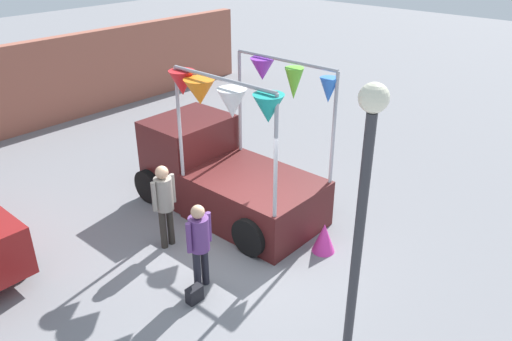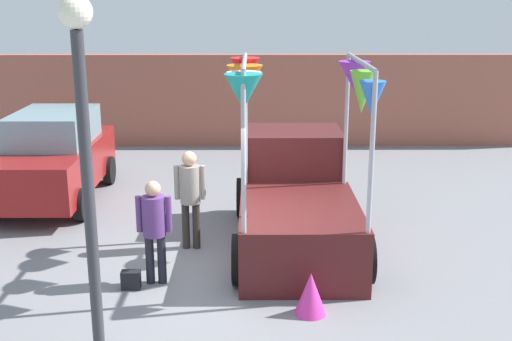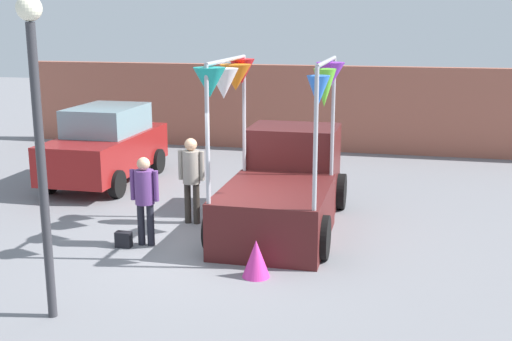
{
  "view_description": "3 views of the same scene",
  "coord_description": "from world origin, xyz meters",
  "px_view_note": "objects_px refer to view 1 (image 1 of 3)",
  "views": [
    {
      "loc": [
        -5.72,
        -5.51,
        5.64
      ],
      "look_at": [
        0.61,
        0.07,
        1.45
      ],
      "focal_mm": 35.0,
      "sensor_mm": 36.0,
      "label": 1
    },
    {
      "loc": [
        0.27,
        -9.2,
        4.22
      ],
      "look_at": [
        0.32,
        0.47,
        1.57
      ],
      "focal_mm": 45.0,
      "sensor_mm": 36.0,
      "label": 2
    },
    {
      "loc": [
        3.16,
        -10.44,
        3.93
      ],
      "look_at": [
        0.71,
        0.24,
        1.36
      ],
      "focal_mm": 45.0,
      "sensor_mm": 36.0,
      "label": 3
    }
  ],
  "objects_px": {
    "vendor_truck": "(220,168)",
    "street_lamp": "(361,212)",
    "person_customer": "(199,239)",
    "person_vendor": "(164,199)",
    "folded_kite_bundle_magenta": "(324,238)",
    "handbag": "(195,294)"
  },
  "relations": [
    {
      "from": "person_vendor",
      "to": "folded_kite_bundle_magenta",
      "type": "height_order",
      "value": "person_vendor"
    },
    {
      "from": "vendor_truck",
      "to": "folded_kite_bundle_magenta",
      "type": "distance_m",
      "value": 2.78
    },
    {
      "from": "vendor_truck",
      "to": "handbag",
      "type": "distance_m",
      "value": 3.27
    },
    {
      "from": "person_vendor",
      "to": "handbag",
      "type": "height_order",
      "value": "person_vendor"
    },
    {
      "from": "folded_kite_bundle_magenta",
      "to": "handbag",
      "type": "bearing_deg",
      "value": 163.05
    },
    {
      "from": "person_customer",
      "to": "folded_kite_bundle_magenta",
      "type": "distance_m",
      "value": 2.54
    },
    {
      "from": "folded_kite_bundle_magenta",
      "to": "street_lamp",
      "type": "bearing_deg",
      "value": -140.56
    },
    {
      "from": "person_customer",
      "to": "handbag",
      "type": "height_order",
      "value": "person_customer"
    },
    {
      "from": "handbag",
      "to": "folded_kite_bundle_magenta",
      "type": "bearing_deg",
      "value": -16.95
    },
    {
      "from": "vendor_truck",
      "to": "person_customer",
      "type": "height_order",
      "value": "vendor_truck"
    },
    {
      "from": "handbag",
      "to": "vendor_truck",
      "type": "bearing_deg",
      "value": 37.1
    },
    {
      "from": "vendor_truck",
      "to": "street_lamp",
      "type": "xyz_separation_m",
      "value": [
        -2.33,
        -4.67,
        1.82
      ]
    },
    {
      "from": "vendor_truck",
      "to": "person_vendor",
      "type": "relative_size",
      "value": 2.41
    },
    {
      "from": "person_vendor",
      "to": "person_customer",
      "type": "bearing_deg",
      "value": -106.13
    },
    {
      "from": "vendor_truck",
      "to": "folded_kite_bundle_magenta",
      "type": "xyz_separation_m",
      "value": [
        0.06,
        -2.71,
        -0.61
      ]
    },
    {
      "from": "person_customer",
      "to": "person_vendor",
      "type": "xyz_separation_m",
      "value": [
        0.4,
        1.39,
        0.07
      ]
    },
    {
      "from": "person_customer",
      "to": "folded_kite_bundle_magenta",
      "type": "height_order",
      "value": "person_customer"
    },
    {
      "from": "vendor_truck",
      "to": "street_lamp",
      "type": "distance_m",
      "value": 5.53
    },
    {
      "from": "person_vendor",
      "to": "handbag",
      "type": "relative_size",
      "value": 6.12
    },
    {
      "from": "handbag",
      "to": "person_customer",
      "type": "bearing_deg",
      "value": 29.74
    },
    {
      "from": "vendor_truck",
      "to": "folded_kite_bundle_magenta",
      "type": "bearing_deg",
      "value": -88.75
    },
    {
      "from": "vendor_truck",
      "to": "person_customer",
      "type": "distance_m",
      "value": 2.78
    }
  ]
}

